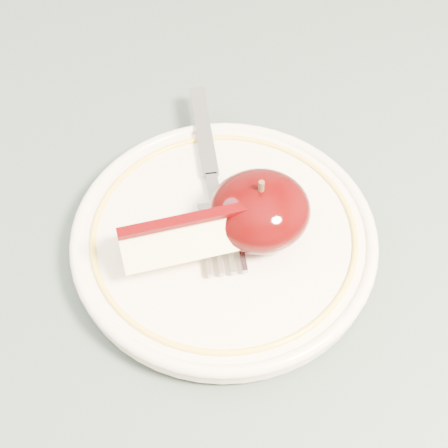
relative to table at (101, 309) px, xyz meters
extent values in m
cylinder|color=brown|center=(0.40, 0.40, -0.31)|extent=(0.05, 0.05, 0.71)
cube|color=#3B4942|center=(0.00, 0.00, 0.07)|extent=(0.90, 0.90, 0.04)
cylinder|color=beige|center=(0.10, -0.02, 0.09)|extent=(0.12, 0.12, 0.01)
cylinder|color=beige|center=(0.10, -0.02, 0.10)|extent=(0.21, 0.21, 0.01)
torus|color=beige|center=(0.10, -0.02, 0.10)|extent=(0.22, 0.22, 0.01)
torus|color=yellow|center=(0.10, -0.02, 0.11)|extent=(0.19, 0.19, 0.00)
ellipsoid|color=black|center=(0.12, -0.03, 0.13)|extent=(0.07, 0.07, 0.04)
cylinder|color=#472D19|center=(0.12, -0.03, 0.15)|extent=(0.00, 0.00, 0.01)
cube|color=beige|center=(0.07, -0.03, 0.12)|extent=(0.08, 0.04, 0.04)
cube|color=#360103|center=(0.07, -0.03, 0.14)|extent=(0.08, 0.01, 0.00)
cube|color=gray|center=(0.11, 0.07, 0.11)|extent=(0.02, 0.10, 0.00)
cube|color=gray|center=(0.10, 0.01, 0.11)|extent=(0.01, 0.03, 0.00)
cube|color=gray|center=(0.10, -0.01, 0.11)|extent=(0.03, 0.02, 0.00)
cube|color=gray|center=(0.11, -0.04, 0.11)|extent=(0.01, 0.04, 0.00)
cube|color=gray|center=(0.10, -0.04, 0.11)|extent=(0.01, 0.04, 0.00)
cube|color=gray|center=(0.09, -0.04, 0.11)|extent=(0.01, 0.04, 0.00)
cube|color=gray|center=(0.08, -0.04, 0.11)|extent=(0.01, 0.04, 0.00)
camera|label=1|loc=(0.04, -0.27, 0.46)|focal=50.00mm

